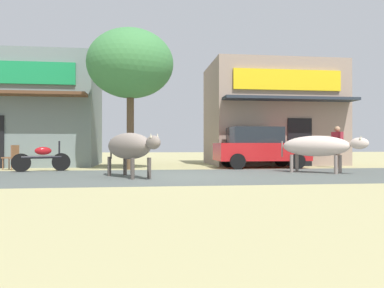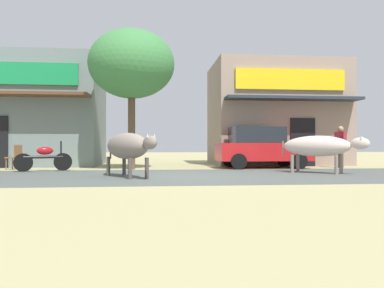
{
  "view_description": "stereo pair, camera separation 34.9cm",
  "coord_description": "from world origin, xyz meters",
  "px_view_note": "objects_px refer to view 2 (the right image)",
  "views": [
    {
      "loc": [
        -0.91,
        -11.25,
        0.9
      ],
      "look_at": [
        0.75,
        1.56,
        0.96
      ],
      "focal_mm": 35.57,
      "sensor_mm": 36.0,
      "label": 1
    },
    {
      "loc": [
        -0.57,
        -11.29,
        0.9
      ],
      "look_at": [
        0.75,
        1.56,
        0.96
      ],
      "focal_mm": 35.57,
      "sensor_mm": 36.0,
      "label": 2
    }
  ],
  "objects_px": {
    "cow_far_dark": "(318,146)",
    "parked_hatchback_car": "(261,147)",
    "pedestrian_by_shop": "(341,143)",
    "cafe_chair_near_tree": "(15,156)",
    "parked_motorcycle": "(44,158)",
    "cow_near_brown": "(128,146)",
    "roadside_tree": "(132,65)"
  },
  "relations": [
    {
      "from": "cow_far_dark",
      "to": "pedestrian_by_shop",
      "type": "height_order",
      "value": "pedestrian_by_shop"
    },
    {
      "from": "cow_near_brown",
      "to": "cafe_chair_near_tree",
      "type": "distance_m",
      "value": 5.94
    },
    {
      "from": "cow_near_brown",
      "to": "cow_far_dark",
      "type": "bearing_deg",
      "value": 8.8
    },
    {
      "from": "parked_hatchback_car",
      "to": "pedestrian_by_shop",
      "type": "relative_size",
      "value": 2.16
    },
    {
      "from": "cow_near_brown",
      "to": "pedestrian_by_shop",
      "type": "relative_size",
      "value": 1.55
    },
    {
      "from": "cafe_chair_near_tree",
      "to": "cow_near_brown",
      "type": "bearing_deg",
      "value": -41.49
    },
    {
      "from": "roadside_tree",
      "to": "parked_motorcycle",
      "type": "xyz_separation_m",
      "value": [
        -3.01,
        -0.7,
        -3.5
      ]
    },
    {
      "from": "parked_hatchback_car",
      "to": "parked_motorcycle",
      "type": "height_order",
      "value": "parked_hatchback_car"
    },
    {
      "from": "parked_hatchback_car",
      "to": "cow_near_brown",
      "type": "xyz_separation_m",
      "value": [
        -5.04,
        -3.96,
        0.04
      ]
    },
    {
      "from": "pedestrian_by_shop",
      "to": "cafe_chair_near_tree",
      "type": "height_order",
      "value": "pedestrian_by_shop"
    },
    {
      "from": "cow_near_brown",
      "to": "cafe_chair_near_tree",
      "type": "xyz_separation_m",
      "value": [
        -4.44,
        3.93,
        -0.37
      ]
    },
    {
      "from": "roadside_tree",
      "to": "cafe_chair_near_tree",
      "type": "xyz_separation_m",
      "value": [
        -4.35,
        0.34,
        -3.46
      ]
    },
    {
      "from": "cow_near_brown",
      "to": "roadside_tree",
      "type": "bearing_deg",
      "value": 91.46
    },
    {
      "from": "parked_hatchback_car",
      "to": "parked_motorcycle",
      "type": "xyz_separation_m",
      "value": [
        -8.14,
        -1.08,
        -0.37
      ]
    },
    {
      "from": "parked_motorcycle",
      "to": "cafe_chair_near_tree",
      "type": "bearing_deg",
      "value": 142.28
    },
    {
      "from": "parked_motorcycle",
      "to": "cow_near_brown",
      "type": "relative_size",
      "value": 0.7
    },
    {
      "from": "roadside_tree",
      "to": "cow_far_dark",
      "type": "relative_size",
      "value": 2.26
    },
    {
      "from": "pedestrian_by_shop",
      "to": "cow_far_dark",
      "type": "bearing_deg",
      "value": -128.22
    },
    {
      "from": "roadside_tree",
      "to": "cafe_chair_near_tree",
      "type": "bearing_deg",
      "value": 175.51
    },
    {
      "from": "roadside_tree",
      "to": "parked_motorcycle",
      "type": "height_order",
      "value": "roadside_tree"
    },
    {
      "from": "parked_hatchback_car",
      "to": "pedestrian_by_shop",
      "type": "height_order",
      "value": "pedestrian_by_shop"
    },
    {
      "from": "parked_hatchback_car",
      "to": "cow_far_dark",
      "type": "height_order",
      "value": "parked_hatchback_car"
    },
    {
      "from": "pedestrian_by_shop",
      "to": "cafe_chair_near_tree",
      "type": "relative_size",
      "value": 1.84
    },
    {
      "from": "parked_hatchback_car",
      "to": "roadside_tree",
      "type": "bearing_deg",
      "value": -175.79
    },
    {
      "from": "cow_near_brown",
      "to": "pedestrian_by_shop",
      "type": "height_order",
      "value": "pedestrian_by_shop"
    },
    {
      "from": "cow_far_dark",
      "to": "parked_hatchback_car",
      "type": "bearing_deg",
      "value": 108.87
    },
    {
      "from": "parked_hatchback_car",
      "to": "cow_far_dark",
      "type": "distance_m",
      "value": 3.2
    },
    {
      "from": "cafe_chair_near_tree",
      "to": "parked_hatchback_car",
      "type": "bearing_deg",
      "value": 0.22
    },
    {
      "from": "parked_hatchback_car",
      "to": "pedestrian_by_shop",
      "type": "bearing_deg",
      "value": -3.54
    },
    {
      "from": "roadside_tree",
      "to": "parked_hatchback_car",
      "type": "xyz_separation_m",
      "value": [
        5.13,
        0.38,
        -3.14
      ]
    },
    {
      "from": "parked_motorcycle",
      "to": "pedestrian_by_shop",
      "type": "xyz_separation_m",
      "value": [
        11.39,
        0.87,
        0.52
      ]
    },
    {
      "from": "pedestrian_by_shop",
      "to": "roadside_tree",
      "type": "bearing_deg",
      "value": -178.8
    }
  ]
}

